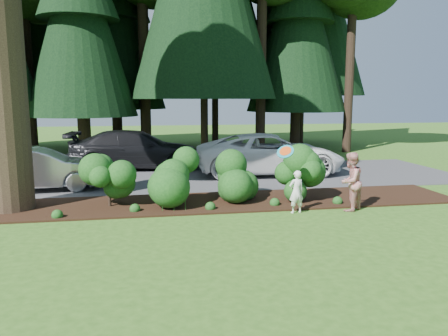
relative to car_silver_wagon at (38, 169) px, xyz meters
name	(u,v)px	position (x,y,z in m)	size (l,w,h in m)	color
ground	(195,241)	(4.42, -5.87, -0.72)	(80.00, 80.00, 0.00)	#2C5418
mulch_bed	(183,203)	(4.42, -2.62, -0.69)	(16.00, 2.50, 0.05)	black
driveway	(174,177)	(4.42, 1.63, -0.70)	(22.00, 6.00, 0.03)	#38383A
shrub_row	(210,176)	(5.19, -2.73, 0.09)	(6.53, 1.60, 1.61)	#154114
lily_cluster	(174,194)	(4.12, -3.47, -0.22)	(0.69, 0.09, 0.57)	#154114
car_silver_wagon	(38,169)	(0.00, 0.00, 0.00)	(1.45, 4.17, 1.37)	#A6A6AB
car_white_suv	(270,154)	(8.19, 1.67, 0.11)	(2.64, 5.72, 1.59)	white
car_dark_suv	(136,150)	(3.02, 3.93, 0.12)	(2.26, 5.56, 1.61)	black
child	(296,192)	(7.27, -4.07, -0.15)	(0.41, 0.27, 1.13)	white
adult	(350,182)	(8.76, -4.07, 0.07)	(0.76, 0.59, 1.57)	#AC171B
frisbee	(285,152)	(7.01, -3.88, 0.89)	(0.52, 0.40, 0.45)	teal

